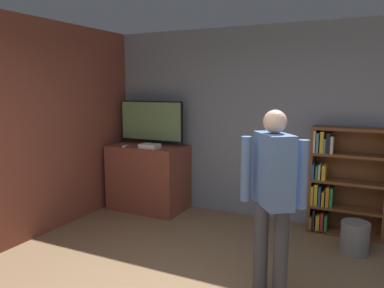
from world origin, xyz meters
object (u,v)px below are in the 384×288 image
at_px(television, 151,122).
at_px(person, 273,189).
at_px(bookshelf, 340,182).
at_px(waste_bin, 355,238).
at_px(game_console, 150,146).

distance_m(television, person, 2.88).
bearing_deg(bookshelf, waste_bin, -67.23).
xyz_separation_m(game_console, person, (2.14, -1.39, -0.02)).
xyz_separation_m(game_console, waste_bin, (2.78, -0.12, -0.84)).
xyz_separation_m(person, waste_bin, (0.65, 1.27, -0.81)).
distance_m(television, bookshelf, 2.79).
bearing_deg(bookshelf, game_console, -170.49).
bearing_deg(person, game_console, -159.61).
distance_m(person, waste_bin, 1.64).
bearing_deg(bookshelf, television, -177.47).
bearing_deg(television, person, -36.49).
height_order(game_console, waste_bin, game_console).
xyz_separation_m(television, waste_bin, (2.95, -0.43, -1.15)).
bearing_deg(waste_bin, person, -116.92).
bearing_deg(television, waste_bin, -8.31).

